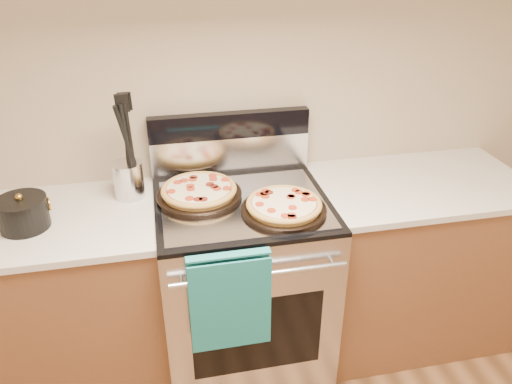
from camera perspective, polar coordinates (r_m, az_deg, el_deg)
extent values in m
plane|color=tan|center=(2.34, -3.32, 12.33)|extent=(4.00, 0.00, 4.00)
cube|color=#B7B7BC|center=(2.45, -1.45, -10.67)|extent=(0.76, 0.68, 0.90)
cube|color=black|center=(2.21, 0.20, -16.04)|extent=(0.56, 0.01, 0.40)
cube|color=black|center=(2.19, -1.60, -1.29)|extent=(0.76, 0.68, 0.02)
cube|color=silver|center=(2.42, -2.95, 4.32)|extent=(0.76, 0.06, 0.18)
cube|color=black|center=(2.37, -3.04, 7.64)|extent=(0.76, 0.06, 0.12)
cylinder|color=silver|center=(1.95, 0.46, -9.46)|extent=(0.70, 0.03, 0.03)
cube|color=gray|center=(2.16, -1.46, -1.37)|extent=(0.70, 0.55, 0.01)
cube|color=brown|center=(2.52, -22.14, -12.23)|extent=(1.00, 0.62, 0.88)
cube|color=beige|center=(2.27, -24.19, -3.38)|extent=(1.02, 0.64, 0.03)
cube|color=brown|center=(2.74, 16.99, -7.63)|extent=(1.00, 0.62, 0.88)
cube|color=beige|center=(2.51, 18.43, 0.83)|extent=(1.02, 0.64, 0.03)
cylinder|color=silver|center=(2.28, -14.36, 1.35)|extent=(0.15, 0.15, 0.17)
cylinder|color=black|center=(2.20, -25.05, -2.35)|extent=(0.24, 0.24, 0.12)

